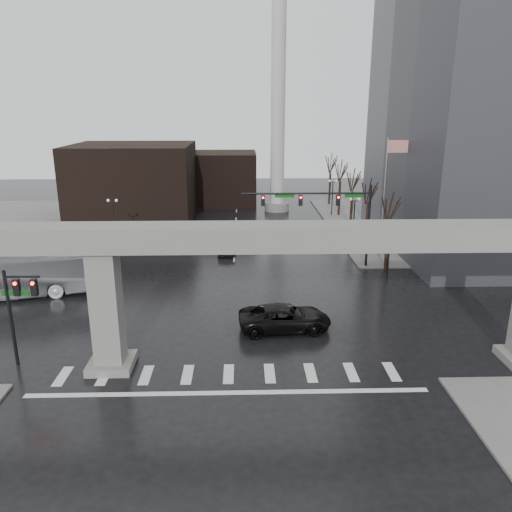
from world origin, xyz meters
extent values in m
plane|color=black|center=(0.00, 0.00, 0.00)|extent=(160.00, 160.00, 0.00)
cube|color=slate|center=(26.00, 36.00, 0.07)|extent=(28.00, 36.00, 0.15)
cube|color=slate|center=(-26.00, 36.00, 0.07)|extent=(28.00, 36.00, 0.15)
cube|color=gray|center=(0.00, 0.00, 8.00)|extent=(48.00, 2.20, 1.40)
cube|color=gray|center=(-7.00, 0.00, 3.65)|extent=(1.60, 1.60, 7.30)
cube|color=gray|center=(-7.00, 0.00, 0.25)|extent=(2.60, 2.60, 0.50)
cube|color=black|center=(-14.00, 42.00, 5.00)|extent=(16.00, 14.00, 10.00)
cube|color=black|center=(-2.00, 52.00, 4.00)|extent=(10.00, 10.00, 8.00)
cylinder|color=#BBBAB6|center=(6.00, 46.00, 15.00)|extent=(2.00, 2.00, 30.00)
cylinder|color=gray|center=(6.00, 46.00, 0.60)|extent=(3.60, 3.60, 1.20)
cylinder|color=black|center=(12.80, 18.80, 4.00)|extent=(0.24, 0.24, 8.00)
cylinder|color=black|center=(6.80, 18.80, 7.20)|extent=(12.00, 0.18, 0.18)
cube|color=black|center=(9.80, 18.80, 6.55)|extent=(0.35, 0.30, 1.00)
cube|color=black|center=(6.30, 18.80, 6.55)|extent=(0.35, 0.30, 1.00)
cube|color=black|center=(2.80, 18.80, 6.55)|extent=(0.35, 0.30, 1.00)
sphere|color=#FF0C05|center=(9.80, 18.62, 6.85)|extent=(0.20, 0.20, 0.20)
cube|color=#0B4F10|center=(11.30, 18.80, 7.00)|extent=(1.80, 0.05, 0.35)
cube|color=#0B4F10|center=(4.80, 18.80, 7.00)|extent=(1.80, 0.05, 0.35)
cylinder|color=black|center=(-12.80, 0.50, 3.00)|extent=(0.20, 0.20, 6.00)
cylinder|color=black|center=(-11.80, 0.50, 5.60)|extent=(2.00, 0.14, 0.14)
cube|color=black|center=(-12.20, 0.50, 4.95)|extent=(0.35, 0.30, 1.00)
cube|color=black|center=(-11.20, 0.50, 4.95)|extent=(0.35, 0.30, 1.00)
cube|color=#0B4F10|center=(-12.30, 0.50, 4.60)|extent=(1.60, 0.05, 0.30)
cylinder|color=silver|center=(15.00, 22.00, 6.00)|extent=(0.12, 0.12, 12.00)
cube|color=red|center=(16.00, 22.00, 11.20)|extent=(2.00, 0.03, 1.20)
cylinder|color=black|center=(13.50, 14.00, 2.40)|extent=(0.14, 0.14, 4.80)
cube|color=black|center=(13.50, 14.00, 4.75)|extent=(0.90, 0.06, 0.06)
sphere|color=silver|center=(13.05, 14.00, 4.95)|extent=(0.32, 0.32, 0.32)
sphere|color=silver|center=(13.95, 14.00, 4.95)|extent=(0.32, 0.32, 0.32)
cylinder|color=black|center=(13.50, 28.00, 2.40)|extent=(0.14, 0.14, 4.80)
cube|color=black|center=(13.50, 28.00, 4.75)|extent=(0.90, 0.06, 0.06)
sphere|color=silver|center=(13.05, 28.00, 4.95)|extent=(0.32, 0.32, 0.32)
sphere|color=silver|center=(13.95, 28.00, 4.95)|extent=(0.32, 0.32, 0.32)
cylinder|color=black|center=(13.50, 42.00, 2.40)|extent=(0.14, 0.14, 4.80)
cube|color=black|center=(13.50, 42.00, 4.75)|extent=(0.90, 0.06, 0.06)
sphere|color=silver|center=(13.05, 42.00, 4.95)|extent=(0.32, 0.32, 0.32)
sphere|color=silver|center=(13.95, 42.00, 4.95)|extent=(0.32, 0.32, 0.32)
cylinder|color=black|center=(-13.50, 14.00, 2.40)|extent=(0.14, 0.14, 4.80)
cube|color=black|center=(-13.50, 14.00, 4.75)|extent=(0.90, 0.06, 0.06)
sphere|color=silver|center=(-13.95, 14.00, 4.95)|extent=(0.32, 0.32, 0.32)
sphere|color=silver|center=(-13.05, 14.00, 4.95)|extent=(0.32, 0.32, 0.32)
cylinder|color=black|center=(-13.50, 28.00, 2.40)|extent=(0.14, 0.14, 4.80)
cube|color=black|center=(-13.50, 28.00, 4.75)|extent=(0.90, 0.06, 0.06)
sphere|color=silver|center=(-13.95, 28.00, 4.95)|extent=(0.32, 0.32, 0.32)
sphere|color=silver|center=(-13.05, 28.00, 4.95)|extent=(0.32, 0.32, 0.32)
cylinder|color=black|center=(-13.50, 42.00, 2.40)|extent=(0.14, 0.14, 4.80)
cube|color=black|center=(-13.50, 42.00, 4.75)|extent=(0.90, 0.06, 0.06)
sphere|color=silver|center=(-13.95, 42.00, 4.95)|extent=(0.32, 0.32, 0.32)
sphere|color=silver|center=(-13.05, 42.00, 4.95)|extent=(0.32, 0.32, 0.32)
cylinder|color=black|center=(14.50, 18.00, 2.27)|extent=(0.34, 0.34, 4.55)
cylinder|color=black|center=(14.50, 18.00, 6.01)|extent=(0.12, 1.52, 2.98)
cylinder|color=black|center=(15.00, 18.25, 5.78)|extent=(0.83, 1.14, 2.51)
cylinder|color=black|center=(14.50, 26.00, 2.33)|extent=(0.34, 0.34, 4.66)
cylinder|color=black|center=(14.50, 26.00, 6.15)|extent=(0.12, 1.55, 3.05)
cylinder|color=black|center=(15.00, 26.25, 5.91)|extent=(0.85, 1.16, 2.57)
cylinder|color=black|center=(14.50, 34.00, 2.38)|extent=(0.34, 0.34, 4.76)
cylinder|color=black|center=(14.50, 34.00, 6.29)|extent=(0.12, 1.59, 3.11)
cylinder|color=black|center=(15.00, 34.25, 6.05)|extent=(0.86, 1.18, 2.62)
cylinder|color=black|center=(14.50, 42.00, 2.43)|extent=(0.34, 0.34, 4.87)
cylinder|color=black|center=(14.50, 42.00, 6.43)|extent=(0.12, 1.62, 3.18)
cylinder|color=black|center=(15.00, 42.25, 6.18)|extent=(0.88, 1.20, 2.68)
cylinder|color=black|center=(14.50, 50.00, 2.48)|extent=(0.34, 0.34, 4.97)
cylinder|color=black|center=(14.50, 50.00, 6.57)|extent=(0.12, 1.65, 3.25)
cylinder|color=black|center=(15.00, 50.25, 6.31)|extent=(0.89, 1.23, 2.74)
imported|color=black|center=(3.77, 4.90, 0.89)|extent=(6.60, 3.44, 1.78)
imported|color=#B2B2B7|center=(-18.06, 11.92, 1.89)|extent=(13.97, 5.94, 3.79)
imported|color=black|center=(-0.87, 23.98, 0.79)|extent=(2.05, 4.70, 1.58)
camera|label=1|loc=(0.88, -26.88, 15.04)|focal=35.00mm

